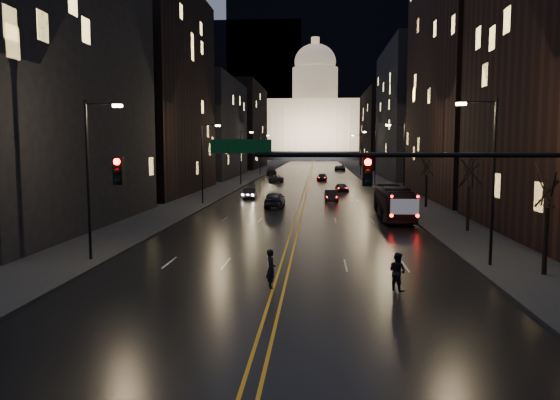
% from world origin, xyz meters
% --- Properties ---
extents(ground, '(900.00, 900.00, 0.00)m').
position_xyz_m(ground, '(0.00, 0.00, 0.00)').
color(ground, black).
rests_on(ground, ground).
extents(road, '(20.00, 320.00, 0.02)m').
position_xyz_m(road, '(0.00, 130.00, 0.01)').
color(road, black).
rests_on(road, ground).
extents(sidewalk_left, '(8.00, 320.00, 0.16)m').
position_xyz_m(sidewalk_left, '(-14.00, 130.00, 0.08)').
color(sidewalk_left, black).
rests_on(sidewalk_left, ground).
extents(sidewalk_right, '(8.00, 320.00, 0.16)m').
position_xyz_m(sidewalk_right, '(14.00, 130.00, 0.08)').
color(sidewalk_right, black).
rests_on(sidewalk_right, ground).
extents(center_line, '(0.62, 320.00, 0.01)m').
position_xyz_m(center_line, '(0.00, 130.00, 0.03)').
color(center_line, orange).
rests_on(center_line, road).
extents(building_left_near, '(12.00, 28.00, 22.00)m').
position_xyz_m(building_left_near, '(-21.00, 22.00, 11.00)').
color(building_left_near, black).
rests_on(building_left_near, ground).
extents(building_left_mid, '(12.00, 30.00, 28.00)m').
position_xyz_m(building_left_mid, '(-21.00, 54.00, 14.00)').
color(building_left_mid, black).
rests_on(building_left_mid, ground).
extents(building_left_far, '(12.00, 34.00, 20.00)m').
position_xyz_m(building_left_far, '(-21.00, 92.00, 10.00)').
color(building_left_far, black).
rests_on(building_left_far, ground).
extents(building_left_dist, '(12.00, 40.00, 24.00)m').
position_xyz_m(building_left_dist, '(-21.00, 140.00, 12.00)').
color(building_left_dist, black).
rests_on(building_left_dist, ground).
extents(building_right_tall, '(12.00, 30.00, 38.00)m').
position_xyz_m(building_right_tall, '(21.00, 50.00, 19.00)').
color(building_right_tall, black).
rests_on(building_right_tall, ground).
extents(building_right_mid, '(12.00, 34.00, 26.00)m').
position_xyz_m(building_right_mid, '(21.00, 92.00, 13.00)').
color(building_right_mid, black).
rests_on(building_right_mid, ground).
extents(building_right_dist, '(12.00, 40.00, 22.00)m').
position_xyz_m(building_right_dist, '(21.00, 140.00, 11.00)').
color(building_right_dist, black).
rests_on(building_right_dist, ground).
extents(mountain_ridge, '(520.00, 60.00, 130.00)m').
position_xyz_m(mountain_ridge, '(40.00, 380.00, 65.00)').
color(mountain_ridge, black).
rests_on(mountain_ridge, ground).
extents(capitol, '(90.00, 50.00, 58.50)m').
position_xyz_m(capitol, '(0.00, 250.00, 17.15)').
color(capitol, black).
rests_on(capitol, ground).
extents(traffic_signal, '(17.29, 0.45, 7.00)m').
position_xyz_m(traffic_signal, '(5.91, -0.00, 5.10)').
color(traffic_signal, black).
rests_on(traffic_signal, ground).
extents(streetlamp_right_near, '(2.13, 0.25, 9.00)m').
position_xyz_m(streetlamp_right_near, '(10.81, 10.00, 5.08)').
color(streetlamp_right_near, black).
rests_on(streetlamp_right_near, ground).
extents(streetlamp_left_near, '(2.13, 0.25, 9.00)m').
position_xyz_m(streetlamp_left_near, '(-10.81, 10.00, 5.08)').
color(streetlamp_left_near, black).
rests_on(streetlamp_left_near, ground).
extents(streetlamp_right_mid, '(2.13, 0.25, 9.00)m').
position_xyz_m(streetlamp_right_mid, '(10.81, 40.00, 5.08)').
color(streetlamp_right_mid, black).
rests_on(streetlamp_right_mid, ground).
extents(streetlamp_left_mid, '(2.13, 0.25, 9.00)m').
position_xyz_m(streetlamp_left_mid, '(-10.81, 40.00, 5.08)').
color(streetlamp_left_mid, black).
rests_on(streetlamp_left_mid, ground).
extents(streetlamp_right_far, '(2.13, 0.25, 9.00)m').
position_xyz_m(streetlamp_right_far, '(10.81, 70.00, 5.08)').
color(streetlamp_right_far, black).
rests_on(streetlamp_right_far, ground).
extents(streetlamp_left_far, '(2.13, 0.25, 9.00)m').
position_xyz_m(streetlamp_left_far, '(-10.81, 70.00, 5.08)').
color(streetlamp_left_far, black).
rests_on(streetlamp_left_far, ground).
extents(streetlamp_right_dist, '(2.13, 0.25, 9.00)m').
position_xyz_m(streetlamp_right_dist, '(10.81, 100.00, 5.08)').
color(streetlamp_right_dist, black).
rests_on(streetlamp_right_dist, ground).
extents(streetlamp_left_dist, '(2.13, 0.25, 9.00)m').
position_xyz_m(streetlamp_left_dist, '(-10.81, 100.00, 5.08)').
color(streetlamp_left_dist, black).
rests_on(streetlamp_left_dist, ground).
extents(tree_right_near, '(2.40, 2.40, 6.65)m').
position_xyz_m(tree_right_near, '(13.00, 8.00, 4.53)').
color(tree_right_near, black).
rests_on(tree_right_near, ground).
extents(tree_right_mid, '(2.40, 2.40, 6.65)m').
position_xyz_m(tree_right_mid, '(13.00, 22.00, 4.53)').
color(tree_right_mid, black).
rests_on(tree_right_mid, ground).
extents(tree_right_far, '(2.40, 2.40, 6.65)m').
position_xyz_m(tree_right_far, '(13.00, 38.00, 4.53)').
color(tree_right_far, black).
rests_on(tree_right_far, ground).
extents(bus, '(2.51, 10.56, 2.94)m').
position_xyz_m(bus, '(8.50, 29.23, 1.47)').
color(bus, black).
rests_on(bus, ground).
extents(oncoming_car_a, '(2.04, 5.02, 1.71)m').
position_xyz_m(oncoming_car_a, '(-2.81, 38.03, 0.85)').
color(oncoming_car_a, black).
rests_on(oncoming_car_a, ground).
extents(oncoming_car_b, '(1.67, 4.21, 1.36)m').
position_xyz_m(oncoming_car_b, '(-6.54, 46.54, 0.68)').
color(oncoming_car_b, black).
rests_on(oncoming_car_b, ground).
extents(oncoming_car_c, '(2.42, 4.98, 1.36)m').
position_xyz_m(oncoming_car_c, '(-5.64, 77.43, 0.68)').
color(oncoming_car_c, black).
rests_on(oncoming_car_c, ground).
extents(oncoming_car_d, '(2.83, 5.75, 1.61)m').
position_xyz_m(oncoming_car_d, '(-8.50, 100.19, 0.80)').
color(oncoming_car_d, black).
rests_on(oncoming_car_d, ground).
extents(receding_car_a, '(1.62, 4.21, 1.37)m').
position_xyz_m(receding_car_a, '(3.33, 44.24, 0.69)').
color(receding_car_a, black).
rests_on(receding_car_a, ground).
extents(receding_car_b, '(1.98, 3.95, 1.29)m').
position_xyz_m(receding_car_b, '(5.12, 57.32, 0.65)').
color(receding_car_b, black).
rests_on(receding_car_b, ground).
extents(receding_car_c, '(2.13, 4.55, 1.29)m').
position_xyz_m(receding_car_c, '(2.50, 82.21, 0.64)').
color(receding_car_c, black).
rests_on(receding_car_c, ground).
extents(receding_car_d, '(2.68, 5.67, 1.57)m').
position_xyz_m(receding_car_d, '(7.40, 122.54, 0.78)').
color(receding_car_d, black).
rests_on(receding_car_d, ground).
extents(pedestrian_a, '(0.61, 0.76, 1.81)m').
position_xyz_m(pedestrian_a, '(-0.36, 5.00, 0.90)').
color(pedestrian_a, black).
rests_on(pedestrian_a, ground).
extents(pedestrian_b, '(0.92, 0.94, 1.75)m').
position_xyz_m(pedestrian_b, '(5.36, 5.00, 0.87)').
color(pedestrian_b, black).
rests_on(pedestrian_b, ground).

